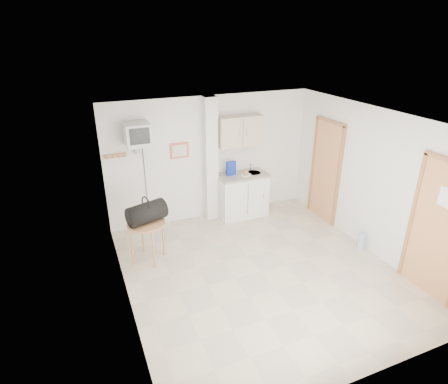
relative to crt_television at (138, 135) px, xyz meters
name	(u,v)px	position (x,y,z in m)	size (l,w,h in m)	color
ground	(261,272)	(1.45, -2.02, -1.94)	(4.50, 4.50, 0.00)	#B4A691
room_envelope	(276,181)	(1.69, -1.93, -0.40)	(4.24, 4.54, 2.55)	white
kitchenette	(242,179)	(2.02, -0.02, -1.13)	(1.03, 0.58, 2.10)	white
crt_television	(138,135)	(0.00, 0.00, 0.00)	(0.44, 0.45, 2.15)	slate
round_table	(147,228)	(-0.16, -0.97, -1.31)	(0.63, 0.63, 0.72)	#BA7546
duffel_bag	(147,213)	(-0.13, -0.97, -1.04)	(0.70, 0.52, 0.46)	black
water_bottle	(361,241)	(3.43, -2.09, -1.78)	(0.12, 0.12, 0.36)	#9DB3D1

